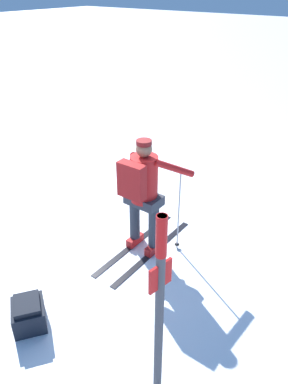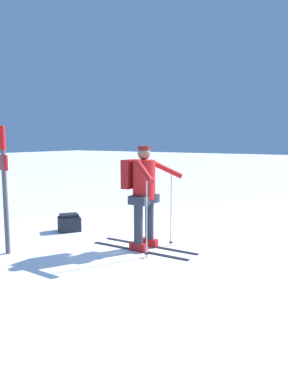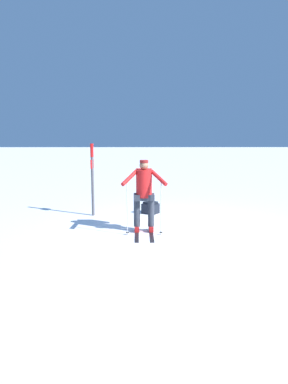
% 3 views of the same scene
% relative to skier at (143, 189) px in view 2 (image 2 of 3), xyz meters
% --- Properties ---
extents(ground_plane, '(80.00, 80.00, 0.00)m').
position_rel_skier_xyz_m(ground_plane, '(0.80, -0.12, -1.01)').
color(ground_plane, white).
extents(skier, '(1.07, 1.85, 1.72)m').
position_rel_skier_xyz_m(skier, '(0.00, 0.00, 0.00)').
color(skier, black).
rests_on(skier, ground_plane).
extents(dropped_backpack, '(0.55, 0.53, 0.35)m').
position_rel_skier_xyz_m(dropped_backpack, '(0.20, 1.91, -0.85)').
color(dropped_backpack, black).
rests_on(dropped_backpack, ground_plane).
extents(trail_marker, '(0.09, 0.24, 2.04)m').
position_rel_skier_xyz_m(trail_marker, '(-1.44, 1.66, 0.19)').
color(trail_marker, '#4C4C51').
rests_on(trail_marker, ground_plane).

